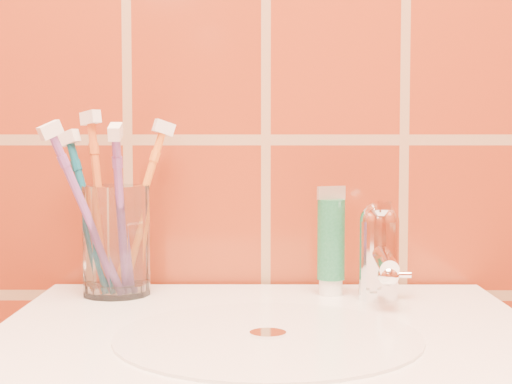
{
  "coord_description": "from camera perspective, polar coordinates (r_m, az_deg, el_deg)",
  "views": [
    {
      "loc": [
        -0.01,
        0.16,
        1.04
      ],
      "look_at": [
        -0.01,
        1.08,
        0.98
      ],
      "focal_mm": 55.0,
      "sensor_mm": 36.0,
      "label": 1
    }
  ],
  "objects": [
    {
      "name": "toothbrush_4",
      "position": [
        0.98,
        -11.28,
        -0.88
      ],
      "size": [
        0.09,
        0.09,
        0.24
      ],
      "primitive_type": null,
      "rotation": [
        0.15,
        0.0,
        -2.25
      ],
      "color": "#CA5D23",
      "rests_on": "glass_tumbler"
    },
    {
      "name": "toothpaste_tube",
      "position": [
        0.97,
        5.48,
        -3.8
      ],
      "size": [
        0.04,
        0.03,
        0.14
      ],
      "rotation": [
        0.0,
        0.0,
        0.43
      ],
      "color": "white",
      "rests_on": "pedestal_sink"
    },
    {
      "name": "glass_tumbler",
      "position": [
        0.98,
        -10.16,
        -3.49
      ],
      "size": [
        0.1,
        0.1,
        0.14
      ],
      "primitive_type": "cylinder",
      "rotation": [
        0.0,
        0.0,
        -0.2
      ],
      "color": "white",
      "rests_on": "pedestal_sink"
    },
    {
      "name": "toothbrush_0",
      "position": [
        0.95,
        -12.22,
        -1.55
      ],
      "size": [
        0.18,
        0.17,
        0.23
      ],
      "primitive_type": null,
      "rotation": [
        0.41,
        0.0,
        -0.94
      ],
      "color": "#79499C",
      "rests_on": "glass_tumbler"
    },
    {
      "name": "toothbrush_2",
      "position": [
        1.0,
        -8.49,
        -1.13
      ],
      "size": [
        0.14,
        0.12,
        0.23
      ],
      "primitive_type": null,
      "rotation": [
        0.32,
        0.0,
        1.99
      ],
      "color": "orange",
      "rests_on": "glass_tumbler"
    },
    {
      "name": "toothbrush_1",
      "position": [
        0.95,
        -9.81,
        -1.6
      ],
      "size": [
        0.03,
        0.15,
        0.23
      ],
      "primitive_type": null,
      "rotation": [
        0.31,
        0.0,
        0.02
      ],
      "color": "#72428D",
      "rests_on": "glass_tumbler"
    },
    {
      "name": "faucet",
      "position": [
        0.95,
        8.96,
        -4.0
      ],
      "size": [
        0.05,
        0.11,
        0.12
      ],
      "color": "white",
      "rests_on": "pedestal_sink"
    },
    {
      "name": "toothbrush_3",
      "position": [
        0.99,
        -11.99,
        -1.6
      ],
      "size": [
        0.13,
        0.12,
        0.21
      ],
      "primitive_type": null,
      "rotation": [
        0.31,
        0.0,
        -2.0
      ],
      "color": "#0E5875",
      "rests_on": "glass_tumbler"
    }
  ]
}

